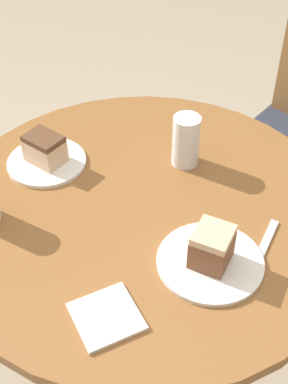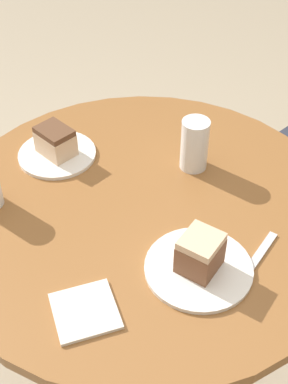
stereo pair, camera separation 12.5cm
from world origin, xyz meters
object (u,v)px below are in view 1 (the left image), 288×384
object	(u,v)px
plate_near	(210,262)
plate_far	(47,162)
cake_slice_far	(45,149)
glass_lemonade	(186,143)
cake_slice_near	(212,247)

from	to	relation	value
plate_near	plate_far	distance (m)	0.52
plate_far	cake_slice_far	distance (m)	0.04
cake_slice_far	plate_near	bearing A→B (deg)	6.15
cake_slice_far	glass_lemonade	xyz separation A→B (m)	(0.24, 0.27, 0.02)
cake_slice_near	glass_lemonade	xyz separation A→B (m)	(-0.28, 0.21, 0.01)
plate_far	cake_slice_near	world-z (taller)	cake_slice_near
cake_slice_near	cake_slice_far	size ratio (longest dim) A/B	1.00
plate_near	plate_far	xyz separation A→B (m)	(-0.52, -0.06, 0.00)
plate_near	cake_slice_near	world-z (taller)	cake_slice_near
cake_slice_near	cake_slice_far	bearing A→B (deg)	-173.85
cake_slice_near	cake_slice_far	xyz separation A→B (m)	(-0.52, -0.06, -0.01)
cake_slice_far	glass_lemonade	distance (m)	0.36
glass_lemonade	cake_slice_far	bearing A→B (deg)	-132.28
cake_slice_near	glass_lemonade	size ratio (longest dim) A/B	0.76
cake_slice_far	glass_lemonade	world-z (taller)	glass_lemonade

